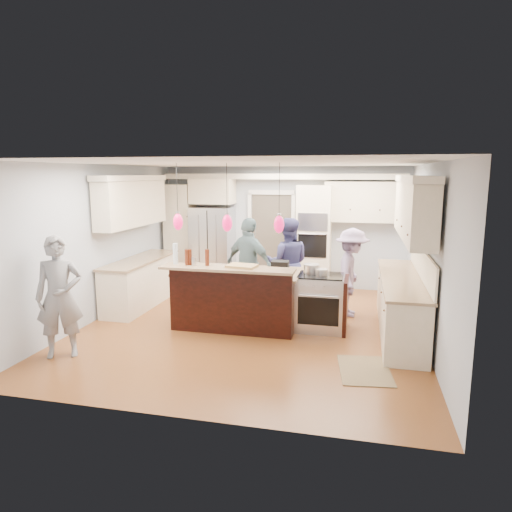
{
  "coord_description": "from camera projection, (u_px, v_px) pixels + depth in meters",
  "views": [
    {
      "loc": [
        1.74,
        -7.14,
        2.54
      ],
      "look_at": [
        0.0,
        0.35,
        1.15
      ],
      "focal_mm": 32.0,
      "sensor_mm": 36.0,
      "label": 1
    }
  ],
  "objects": [
    {
      "name": "pendant_lights",
      "position": [
        227.0,
        223.0,
        6.93
      ],
      "size": [
        1.75,
        0.15,
        1.03
      ],
      "color": "black",
      "rests_on": "ground"
    },
    {
      "name": "drink_can",
      "position": [
        194.0,
        261.0,
        7.15
      ],
      "size": [
        0.08,
        0.08,
        0.13
      ],
      "primitive_type": "cylinder",
      "rotation": [
        0.0,
        0.0,
        0.14
      ],
      "color": "#B7B7BC",
      "rests_on": "kitchen_island"
    },
    {
      "name": "oven_column",
      "position": [
        314.0,
        239.0,
        9.86
      ],
      "size": [
        0.72,
        0.69,
        2.3
      ],
      "color": "beige",
      "rests_on": "ground"
    },
    {
      "name": "back_upper_cabinets",
      "position": [
        248.0,
        213.0,
        10.19
      ],
      "size": [
        5.3,
        0.61,
        2.54
      ],
      "color": "beige",
      "rests_on": "ground"
    },
    {
      "name": "water_bottle",
      "position": [
        175.0,
        254.0,
        7.25
      ],
      "size": [
        0.08,
        0.08,
        0.33
      ],
      "primitive_type": "cylinder",
      "rotation": [
        0.0,
        0.0,
        0.06
      ],
      "color": "silver",
      "rests_on": "kitchen_island"
    },
    {
      "name": "right_counter_run",
      "position": [
        405.0,
        269.0,
        7.23
      ],
      "size": [
        0.64,
        3.1,
        2.51
      ],
      "color": "beige",
      "rests_on": "ground"
    },
    {
      "name": "refrigerator",
      "position": [
        213.0,
        247.0,
        10.39
      ],
      "size": [
        0.9,
        0.7,
        1.8
      ],
      "primitive_type": "cube",
      "color": "#B7B7BC",
      "rests_on": "ground"
    },
    {
      "name": "island_range",
      "position": [
        322.0,
        302.0,
        7.48
      ],
      "size": [
        0.82,
        0.71,
        0.92
      ],
      "color": "#B7B7BC",
      "rests_on": "ground"
    },
    {
      "name": "left_cabinets",
      "position": [
        138.0,
        252.0,
        8.8
      ],
      "size": [
        0.64,
        2.3,
        2.51
      ],
      "color": "beige",
      "rests_on": "ground"
    },
    {
      "name": "kitchen_island",
      "position": [
        238.0,
        297.0,
        7.72
      ],
      "size": [
        2.1,
        1.46,
        1.12
      ],
      "color": "black",
      "rests_on": "ground"
    },
    {
      "name": "pot_small",
      "position": [
        321.0,
        272.0,
        7.38
      ],
      "size": [
        0.2,
        0.2,
        0.1
      ],
      "primitive_type": "cylinder",
      "color": "#B7B7BC",
      "rests_on": "island_range"
    },
    {
      "name": "floor_rug",
      "position": [
        365.0,
        370.0,
        5.97
      ],
      "size": [
        0.76,
        1.02,
        0.01
      ],
      "primitive_type": "cube",
      "rotation": [
        0.0,
        0.0,
        0.13
      ],
      "color": "olive",
      "rests_on": "ground"
    },
    {
      "name": "person_bar_end",
      "position": [
        59.0,
        297.0,
        6.31
      ],
      "size": [
        0.75,
        0.66,
        1.72
      ],
      "primitive_type": "imported",
      "rotation": [
        0.0,
        0.0,
        0.48
      ],
      "color": "gray",
      "rests_on": "ground"
    },
    {
      "name": "beer_bottle_a",
      "position": [
        190.0,
        257.0,
        7.19
      ],
      "size": [
        0.06,
        0.06,
        0.25
      ],
      "primitive_type": "cylinder",
      "rotation": [
        0.0,
        0.0,
        -0.01
      ],
      "color": "#4F1E0E",
      "rests_on": "kitchen_island"
    },
    {
      "name": "person_far_left",
      "position": [
        287.0,
        263.0,
        8.65
      ],
      "size": [
        0.93,
        0.78,
        1.73
      ],
      "primitive_type": "imported",
      "rotation": [
        0.0,
        0.0,
        3.3
      ],
      "color": "navy",
      "rests_on": "ground"
    },
    {
      "name": "room_shell",
      "position": [
        251.0,
        219.0,
        7.36
      ],
      "size": [
        5.54,
        6.04,
        2.72
      ],
      "color": "#B2BCC6",
      "rests_on": "ground"
    },
    {
      "name": "person_range_side",
      "position": [
        351.0,
        273.0,
        8.17
      ],
      "size": [
        0.63,
        1.05,
        1.59
      ],
      "primitive_type": "imported",
      "rotation": [
        0.0,
        0.0,
        1.53
      ],
      "color": "gray",
      "rests_on": "ground"
    },
    {
      "name": "ground_plane",
      "position": [
        251.0,
        327.0,
        7.68
      ],
      "size": [
        6.0,
        6.0,
        0.0
      ],
      "primitive_type": "plane",
      "color": "#965629",
      "rests_on": "ground"
    },
    {
      "name": "beer_bottle_c",
      "position": [
        207.0,
        257.0,
        7.12
      ],
      "size": [
        0.07,
        0.07,
        0.26
      ],
      "primitive_type": "cylinder",
      "rotation": [
        0.0,
        0.0,
        -0.14
      ],
      "color": "#4F1E0E",
      "rests_on": "kitchen_island"
    },
    {
      "name": "person_far_right",
      "position": [
        249.0,
        265.0,
        8.39
      ],
      "size": [
        1.11,
        0.83,
        1.76
      ],
      "primitive_type": "imported",
      "rotation": [
        0.0,
        0.0,
        2.69
      ],
      "color": "slate",
      "rests_on": "ground"
    },
    {
      "name": "cutting_board",
      "position": [
        242.0,
        266.0,
        7.04
      ],
      "size": [
        0.49,
        0.38,
        0.03
      ],
      "primitive_type": "cube",
      "rotation": [
        0.0,
        0.0,
        -0.16
      ],
      "color": "tan",
      "rests_on": "kitchen_island"
    },
    {
      "name": "beer_bottle_b",
      "position": [
        187.0,
        257.0,
        7.16
      ],
      "size": [
        0.07,
        0.07,
        0.25
      ],
      "primitive_type": "cylinder",
      "rotation": [
        0.0,
        0.0,
        0.13
      ],
      "color": "#4F1E0E",
      "rests_on": "kitchen_island"
    },
    {
      "name": "pot_large",
      "position": [
        311.0,
        269.0,
        7.52
      ],
      "size": [
        0.26,
        0.26,
        0.15
      ],
      "primitive_type": "cylinder",
      "color": "#B7B7BC",
      "rests_on": "island_range"
    }
  ]
}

